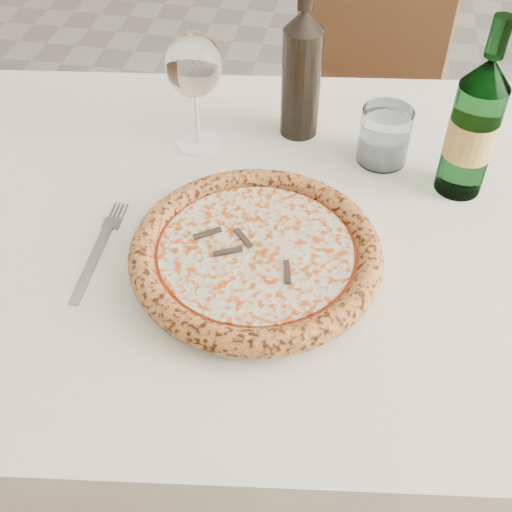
# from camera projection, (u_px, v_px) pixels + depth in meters

# --- Properties ---
(floor) EXTENTS (5.00, 6.00, 0.02)m
(floor) POSITION_uv_depth(u_px,v_px,m) (291.00, 465.00, 1.49)
(floor) COLOR gray
(floor) RESTS_ON ground
(dining_table) EXTENTS (1.50, 1.01, 0.76)m
(dining_table) POSITION_uv_depth(u_px,v_px,m) (267.00, 261.00, 1.02)
(dining_table) COLOR brown
(dining_table) RESTS_ON floor
(chair_far) EXTENTS (0.49, 0.49, 0.93)m
(chair_far) POSITION_uv_depth(u_px,v_px,m) (353.00, 92.00, 1.62)
(chair_far) COLOR brown
(chair_far) RESTS_ON floor
(plate) EXTENTS (0.31, 0.31, 0.02)m
(plate) POSITION_uv_depth(u_px,v_px,m) (256.00, 262.00, 0.87)
(plate) COLOR white
(plate) RESTS_ON dining_table
(pizza) EXTENTS (0.34, 0.34, 0.04)m
(pizza) POSITION_uv_depth(u_px,v_px,m) (256.00, 253.00, 0.86)
(pizza) COLOR tan
(pizza) RESTS_ON plate
(fork) EXTENTS (0.03, 0.21, 0.00)m
(fork) POSITION_uv_depth(u_px,v_px,m) (98.00, 251.00, 0.90)
(fork) COLOR gray
(fork) RESTS_ON dining_table
(wine_glass) EXTENTS (0.09, 0.09, 0.20)m
(wine_glass) POSITION_uv_depth(u_px,v_px,m) (194.00, 67.00, 0.98)
(wine_glass) COLOR white
(wine_glass) RESTS_ON dining_table
(tumbler) EXTENTS (0.08, 0.08, 0.09)m
(tumbler) POSITION_uv_depth(u_px,v_px,m) (384.00, 139.00, 1.03)
(tumbler) COLOR silver
(tumbler) RESTS_ON dining_table
(beer_bottle) EXTENTS (0.07, 0.07, 0.28)m
(beer_bottle) POSITION_uv_depth(u_px,v_px,m) (473.00, 127.00, 0.92)
(beer_bottle) COLOR #488652
(beer_bottle) RESTS_ON dining_table
(wine_bottle) EXTENTS (0.06, 0.06, 0.26)m
(wine_bottle) POSITION_uv_depth(u_px,v_px,m) (301.00, 72.00, 1.03)
(wine_bottle) COLOR black
(wine_bottle) RESTS_ON dining_table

